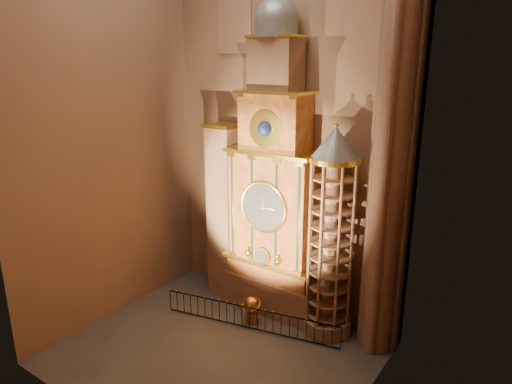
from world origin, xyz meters
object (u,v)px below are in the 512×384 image
Objects in this scene: stair_turret at (331,236)px; iron_railing at (249,318)px; astronomical_clock at (274,196)px; portrait_tower at (225,211)px; celestial_globe at (251,308)px.

iron_railing is (-3.33, -2.24, -4.59)m from stair_turret.
portrait_tower is (-3.40, 0.02, -1.53)m from astronomical_clock.
portrait_tower reaches higher than celestial_globe.
astronomical_clock is at bearing 86.36° from celestial_globe.
celestial_globe is (-0.12, -1.92, -5.77)m from astronomical_clock.
iron_railing is (3.57, -2.52, -4.47)m from portrait_tower.
astronomical_clock reaches higher than iron_railing.
portrait_tower is 5.70m from celestial_globe.
portrait_tower is 6.76× the size of celestial_globe.
astronomical_clock reaches higher than portrait_tower.
stair_turret is (6.90, -0.28, 0.12)m from portrait_tower.
astronomical_clock is 1.64× the size of portrait_tower.
portrait_tower reaches higher than iron_railing.
iron_railing is (0.29, -0.58, -0.23)m from celestial_globe.
celestial_globe is (-3.62, -1.66, -4.36)m from stair_turret.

